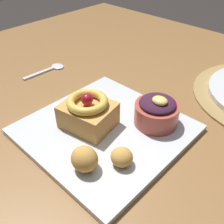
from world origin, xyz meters
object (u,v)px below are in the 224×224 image
(fritter_middle, at_px, (85,159))
(fritter_front, at_px, (122,157))
(spoon, at_px, (50,69))
(front_plate, at_px, (105,130))
(cake_slice, at_px, (88,112))
(berry_ramekin, at_px, (157,111))

(fritter_middle, bearing_deg, fritter_front, 52.68)
(spoon, bearing_deg, fritter_middle, -114.44)
(front_plate, height_order, cake_slice, cake_slice)
(front_plate, bearing_deg, fritter_front, -29.07)
(cake_slice, distance_m, fritter_middle, 0.11)
(fritter_front, height_order, spoon, fritter_front)
(front_plate, relative_size, cake_slice, 2.64)
(cake_slice, height_order, berry_ramekin, cake_slice)
(front_plate, xyz_separation_m, berry_ramekin, (0.06, 0.08, 0.04))
(cake_slice, bearing_deg, berry_ramekin, 46.70)
(front_plate, distance_m, berry_ramekin, 0.11)
(fritter_front, relative_size, spoon, 0.31)
(berry_ramekin, xyz_separation_m, fritter_middle, (-0.01, -0.18, -0.01))
(fritter_front, bearing_deg, berry_ramekin, 100.25)
(cake_slice, bearing_deg, front_plate, 30.25)
(front_plate, relative_size, spoon, 2.32)
(fritter_front, distance_m, spoon, 0.41)
(front_plate, height_order, fritter_middle, fritter_middle)
(fritter_middle, bearing_deg, berry_ramekin, 85.54)
(front_plate, relative_size, fritter_middle, 6.22)
(berry_ramekin, height_order, fritter_middle, berry_ramekin)
(berry_ramekin, bearing_deg, fritter_front, -79.75)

